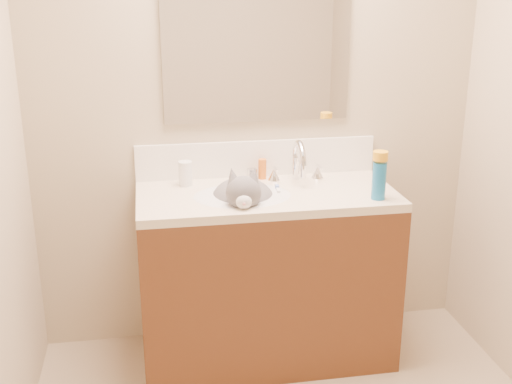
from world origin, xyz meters
name	(u,v)px	position (x,y,z in m)	size (l,w,h in m)	color
room_shell	(331,93)	(0.00, 0.00, 1.49)	(2.24, 2.54, 2.52)	tan
vanity_cabinet	(266,280)	(0.00, 0.97, 0.41)	(1.20, 0.55, 0.82)	#542D16
counter_slab	(267,196)	(0.00, 0.97, 0.84)	(1.20, 0.55, 0.04)	beige
basin	(242,210)	(-0.12, 0.94, 0.79)	(0.45, 0.36, 0.14)	silver
faucet	(298,164)	(0.18, 1.11, 0.95)	(0.28, 0.20, 0.21)	silver
cat	(243,201)	(-0.11, 0.95, 0.83)	(0.34, 0.44, 0.33)	#575457
backsplash	(257,158)	(0.00, 1.24, 0.95)	(1.20, 0.02, 0.18)	white
mirror	(257,37)	(0.00, 1.24, 1.54)	(0.90, 0.02, 0.80)	white
pill_bottle	(185,174)	(-0.36, 1.14, 0.92)	(0.06, 0.06, 0.12)	white
pill_label	(186,177)	(-0.36, 1.14, 0.90)	(0.06, 0.06, 0.04)	orange
silver_jar	(252,174)	(-0.04, 1.17, 0.89)	(0.05, 0.05, 0.06)	#B7B7BC
amber_bottle	(262,169)	(0.02, 1.19, 0.91)	(0.04, 0.04, 0.10)	orange
toothbrush	(277,187)	(0.06, 1.02, 0.86)	(0.01, 0.13, 0.01)	white
toothbrush_head	(277,187)	(0.06, 1.02, 0.87)	(0.02, 0.03, 0.02)	#5D7BC6
spray_can	(379,181)	(0.47, 0.79, 0.95)	(0.06, 0.06, 0.17)	#1768A5
spray_cap	(381,156)	(0.47, 0.79, 1.06)	(0.07, 0.07, 0.04)	gold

